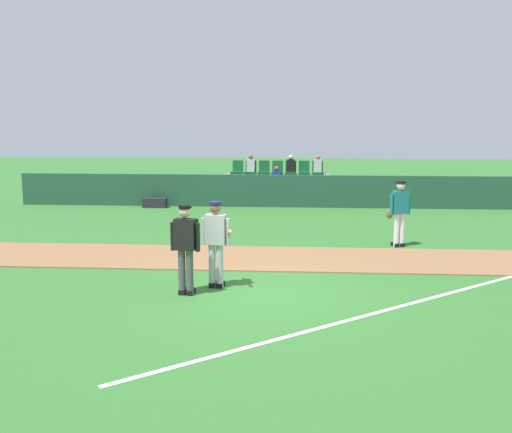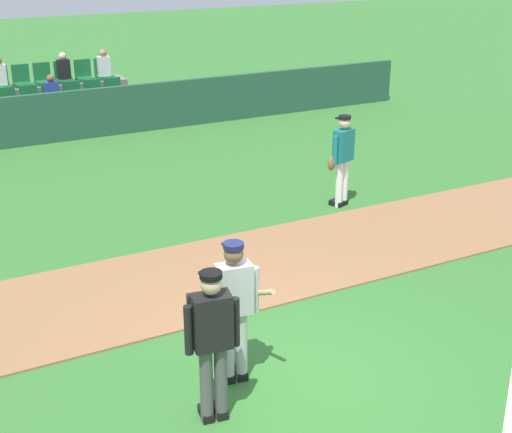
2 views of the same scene
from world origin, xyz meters
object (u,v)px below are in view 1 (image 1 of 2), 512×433
(equipment_bag, at_px, (155,203))
(umpire_home_plate, at_px, (186,244))
(batter_grey_jersey, at_px, (216,241))
(runner_teal_jersey, at_px, (399,211))

(equipment_bag, bearing_deg, umpire_home_plate, -73.47)
(umpire_home_plate, xyz_separation_m, equipment_bag, (-3.36, 11.32, -0.82))
(batter_grey_jersey, distance_m, runner_teal_jersey, 6.03)
(umpire_home_plate, xyz_separation_m, runner_teal_jersey, (4.81, 4.75, -0.04))
(umpire_home_plate, distance_m, equipment_bag, 11.83)
(batter_grey_jersey, height_order, equipment_bag, batter_grey_jersey)
(batter_grey_jersey, xyz_separation_m, runner_teal_jersey, (4.30, 4.23, -0.01))
(runner_teal_jersey, bearing_deg, umpire_home_plate, -135.37)
(runner_teal_jersey, xyz_separation_m, equipment_bag, (-8.17, 6.57, -0.78))
(umpire_home_plate, distance_m, runner_teal_jersey, 6.77)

